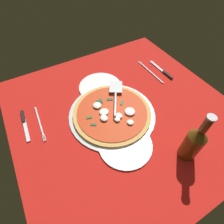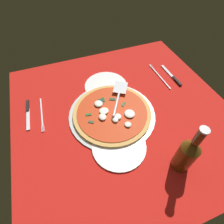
# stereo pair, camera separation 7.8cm
# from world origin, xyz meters

# --- Properties ---
(ground_plane) EXTENTS (0.96, 0.96, 0.01)m
(ground_plane) POSITION_xyz_m (0.00, 0.00, -0.00)
(ground_plane) COLOR #B21813
(checker_pattern) EXTENTS (0.96, 0.96, 0.00)m
(checker_pattern) POSITION_xyz_m (-0.00, -0.00, 0.00)
(checker_pattern) COLOR silver
(checker_pattern) RESTS_ON ground_plane
(pizza_pan) EXTENTS (0.38, 0.38, 0.01)m
(pizza_pan) POSITION_xyz_m (0.01, 0.05, 0.01)
(pizza_pan) COLOR #B2BBB8
(pizza_pan) RESTS_ON ground_plane
(dinner_plate_left) EXTENTS (0.21, 0.21, 0.01)m
(dinner_plate_left) POSITION_xyz_m (-0.15, 0.08, 0.01)
(dinner_plate_left) COLOR white
(dinner_plate_left) RESTS_ON ground_plane
(dinner_plate_right) EXTENTS (0.22, 0.22, 0.01)m
(dinner_plate_right) POSITION_xyz_m (0.19, 0.02, 0.01)
(dinner_plate_right) COLOR white
(dinner_plate_right) RESTS_ON ground_plane
(pizza) EXTENTS (0.35, 0.35, 0.03)m
(pizza) POSITION_xyz_m (0.00, 0.05, 0.02)
(pizza) COLOR tan
(pizza) RESTS_ON pizza_pan
(pizza_server) EXTENTS (0.21, 0.15, 0.01)m
(pizza_server) POSITION_xyz_m (0.08, -0.01, 0.04)
(pizza_server) COLOR silver
(pizza_server) RESTS_ON pizza
(place_setting_near) EXTENTS (0.22, 0.14, 0.01)m
(place_setting_near) POSITION_xyz_m (0.14, -0.31, 0.00)
(place_setting_near) COLOR white
(place_setting_near) RESTS_ON ground_plane
(place_setting_far) EXTENTS (0.22, 0.14, 0.01)m
(place_setting_far) POSITION_xyz_m (0.13, 0.38, 0.00)
(place_setting_far) COLOR white
(place_setting_far) RESTS_ON ground_plane
(beer_bottle) EXTENTS (0.06, 0.06, 0.23)m
(beer_bottle) POSITION_xyz_m (-0.30, -0.09, 0.09)
(beer_bottle) COLOR #583810
(beer_bottle) RESTS_ON ground_plane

